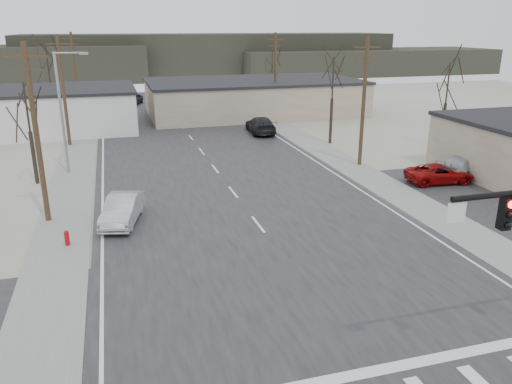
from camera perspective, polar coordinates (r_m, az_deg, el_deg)
The scene contains 26 objects.
ground at distance 21.58m, azimuth 6.38°, elevation -11.55°, with size 140.00×140.00×0.00m, color #BABAB6.
main_road at distance 34.72m, azimuth -3.01°, elevation 0.46°, with size 18.00×110.00×0.05m, color black.
cross_road at distance 21.57m, azimuth 6.39°, elevation -11.50°, with size 90.00×10.00×0.04m, color black.
sidewalk_left at distance 38.82m, azimuth -20.19°, elevation 1.29°, with size 3.00×90.00×0.06m, color gray.
sidewalk_right at distance 42.68m, azimuth 9.42°, elevation 3.69°, with size 3.00×90.00×0.06m, color gray.
fire_hydrant at distance 27.34m, azimuth -20.80°, elevation -4.94°, with size 0.24×0.24×0.87m.
building_left_far at distance 58.43m, azimuth -24.70°, elevation 8.47°, with size 22.30×12.30×4.50m.
building_right_far at distance 64.18m, azimuth -0.26°, elevation 10.81°, with size 26.30×14.30×4.30m.
upole_left_b at distance 29.97m, azimuth -23.83°, elevation 6.28°, with size 2.20×0.30×10.00m.
upole_left_c at distance 49.64m, azimuth -21.16°, elevation 10.89°, with size 2.20×0.30×10.00m.
upole_left_d at distance 69.51m, azimuth -19.99°, elevation 12.87°, with size 2.20×0.30×10.00m.
upole_right_a at distance 40.32m, azimuth 12.21°, elevation 10.20°, with size 2.20×0.30×10.00m.
upole_right_b at distance 60.47m, azimuth 2.21°, elevation 13.25°, with size 2.20×0.30×10.00m.
streetlight_main at distance 39.72m, azimuth -21.14°, elevation 9.07°, with size 2.40×0.25×9.00m.
tree_left_near at distance 37.99m, azimuth -24.70°, elevation 8.46°, with size 3.30×3.30×7.35m.
tree_right_mid at distance 47.79m, azimuth 8.78°, elevation 12.50°, with size 3.74×3.74×8.33m.
tree_left_far at distance 63.66m, azimuth -22.67°, elevation 13.11°, with size 3.96×3.96×8.82m.
tree_right_far at distance 72.89m, azimuth 1.86°, elevation 14.43°, with size 3.52×3.52×7.84m.
tree_lot at distance 49.26m, azimuth 21.06°, elevation 11.27°, with size 3.52×3.52×7.84m.
hill_center at distance 115.53m, azimuth -5.13°, elevation 15.34°, with size 80.00×18.00×9.00m, color #333026.
hill_right at distance 121.84m, azimuth 12.39°, elevation 14.34°, with size 60.00×18.00×5.50m, color #333026.
sedan_crossing at distance 29.38m, azimuth -15.03°, elevation -1.92°, with size 1.66×4.77×1.57m, color #9CA0A6.
car_far_a at distance 52.48m, azimuth 0.52°, elevation 7.68°, with size 2.38×5.85×1.70m, color black.
car_far_b at distance 74.20m, azimuth -13.83°, elevation 10.27°, with size 1.77×4.41×1.50m, color black.
car_parked_red at distance 37.99m, azimuth 20.23°, elevation 1.98°, with size 2.21×4.80×1.33m, color #890707.
car_parked_silver at distance 40.38m, azimuth 22.67°, elevation 2.78°, with size 2.17×5.33×1.55m, color #B1B7BC.
Camera 1 is at (-7.42, -17.16, 10.77)m, focal length 35.00 mm.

